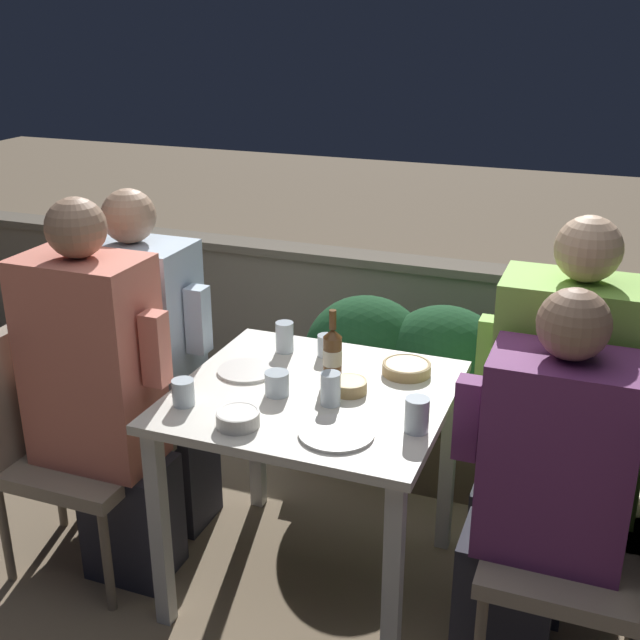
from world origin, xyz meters
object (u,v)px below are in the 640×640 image
at_px(person_purple_stripe, 541,492).
at_px(beer_bottle, 332,354).
at_px(person_blue_shirt, 148,363).
at_px(chair_right_near, 615,534).
at_px(chair_left_far, 105,385).
at_px(chair_left_near, 57,425).
at_px(chair_right_far, 620,481).
at_px(person_coral_top, 102,396).
at_px(person_green_blouse, 556,428).

relative_size(person_purple_stripe, beer_bottle, 4.97).
relative_size(person_blue_shirt, chair_right_near, 1.46).
bearing_deg(chair_left_far, chair_left_near, -84.44).
height_order(chair_left_far, chair_right_far, same).
bearing_deg(chair_right_far, person_purple_stripe, -126.73).
xyz_separation_m(chair_right_near, chair_right_far, (0.00, 0.28, 0.00)).
bearing_deg(person_coral_top, chair_right_near, 1.48).
distance_m(person_purple_stripe, beer_bottle, 0.77).
height_order(chair_left_far, beer_bottle, beer_bottle).
bearing_deg(chair_right_near, chair_left_near, -178.68).
height_order(person_purple_stripe, beer_bottle, person_purple_stripe).
xyz_separation_m(chair_left_near, person_coral_top, (0.20, 0.00, 0.15)).
bearing_deg(person_purple_stripe, person_blue_shirt, 168.84).
xyz_separation_m(chair_left_far, person_green_blouse, (1.66, -0.00, 0.14)).
bearing_deg(person_green_blouse, person_purple_stripe, -91.62).
xyz_separation_m(person_coral_top, chair_right_near, (1.62, 0.04, -0.15)).
height_order(chair_left_far, person_green_blouse, person_green_blouse).
distance_m(chair_left_far, person_purple_stripe, 1.68).
xyz_separation_m(chair_left_far, chair_right_far, (1.86, -0.00, 0.00)).
bearing_deg(person_green_blouse, chair_right_near, -54.90).
bearing_deg(chair_right_far, chair_right_near, -90.86).
xyz_separation_m(person_coral_top, person_blue_shirt, (-0.03, 0.33, -0.02)).
relative_size(chair_left_near, beer_bottle, 3.63).
height_order(chair_left_near, chair_right_near, same).
relative_size(chair_right_near, person_purple_stripe, 0.73).
relative_size(person_blue_shirt, beer_bottle, 5.31).
relative_size(person_coral_top, chair_right_far, 1.51).
distance_m(person_blue_shirt, chair_right_far, 1.66).
xyz_separation_m(person_green_blouse, beer_bottle, (-0.71, -0.06, 0.16)).
distance_m(person_coral_top, person_purple_stripe, 1.42).
xyz_separation_m(chair_left_far, person_blue_shirt, (0.21, -0.00, 0.13)).
bearing_deg(person_purple_stripe, person_coral_top, -178.30).
distance_m(chair_left_far, person_green_blouse, 1.67).
bearing_deg(chair_left_far, chair_right_near, -8.72).
bearing_deg(chair_left_near, person_blue_shirt, 62.03).
distance_m(person_coral_top, beer_bottle, 0.78).
xyz_separation_m(person_purple_stripe, beer_bottle, (-0.70, 0.22, 0.22)).
distance_m(chair_left_near, chair_right_far, 1.86).
relative_size(chair_left_far, person_purple_stripe, 0.73).
bearing_deg(chair_right_far, chair_left_far, 179.99).
bearing_deg(beer_bottle, person_blue_shirt, 175.10).
height_order(person_coral_top, chair_right_near, person_coral_top).
distance_m(person_coral_top, person_blue_shirt, 0.33).
bearing_deg(chair_left_far, person_purple_stripe, -9.80).
height_order(person_blue_shirt, chair_right_far, person_blue_shirt).
xyz_separation_m(person_coral_top, person_purple_stripe, (1.42, 0.04, -0.06)).
bearing_deg(person_green_blouse, chair_left_near, -168.65).
bearing_deg(person_blue_shirt, chair_left_near, -117.97).
xyz_separation_m(chair_left_far, chair_right_near, (1.86, -0.29, 0.00)).
height_order(person_coral_top, person_purple_stripe, person_coral_top).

